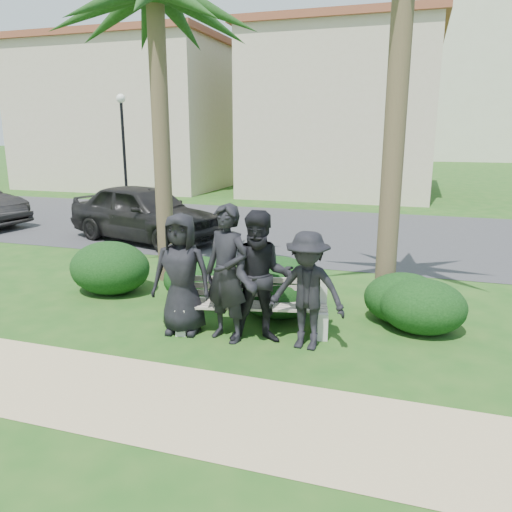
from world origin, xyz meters
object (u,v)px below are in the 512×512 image
object	(u,v)px
park_bench	(253,309)
man_c	(261,278)
street_lamp	(123,129)
car_a	(144,213)
man_d	(307,291)
man_a	(182,274)
man_b	(227,274)

from	to	relation	value
park_bench	man_c	distance (m)	0.69
street_lamp	car_a	bearing A→B (deg)	-54.66
man_c	man_d	bearing A→B (deg)	-19.33
park_bench	man_d	bearing A→B (deg)	-32.94
street_lamp	man_a	world-z (taller)	street_lamp
man_a	man_d	xyz separation A→B (m)	(1.81, 0.01, -0.07)
car_a	man_a	bearing A→B (deg)	-128.77
man_b	man_d	bearing A→B (deg)	22.03
man_c	man_d	distance (m)	0.64
man_d	car_a	xyz separation A→B (m)	(-5.53, 5.36, -0.05)
man_b	street_lamp	bearing A→B (deg)	146.42
park_bench	man_c	size ratio (longest dim) A/B	1.23
park_bench	man_c	world-z (taller)	man_c
man_c	car_a	xyz separation A→B (m)	(-4.90, 5.36, -0.16)
street_lamp	park_bench	distance (m)	15.18
street_lamp	man_d	bearing A→B (deg)	-49.52
street_lamp	car_a	distance (m)	8.38
man_a	car_a	world-z (taller)	man_a
street_lamp	man_c	xyz separation A→B (m)	(9.58, -11.96, -2.03)
street_lamp	park_bench	world-z (taller)	street_lamp
man_c	man_d	size ratio (longest dim) A/B	1.15
man_c	car_a	size ratio (longest dim) A/B	0.41
man_a	man_c	bearing A→B (deg)	-7.52
man_b	man_d	world-z (taller)	man_b
street_lamp	man_b	world-z (taller)	street_lamp
man_c	man_d	xyz separation A→B (m)	(0.63, -0.01, -0.12)
man_b	man_c	world-z (taller)	man_b
park_bench	man_b	bearing A→B (deg)	-138.85
street_lamp	man_c	world-z (taller)	street_lamp
man_b	car_a	bearing A→B (deg)	148.51
man_a	man_d	distance (m)	1.81
man_a	car_a	bearing A→B (deg)	116.66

